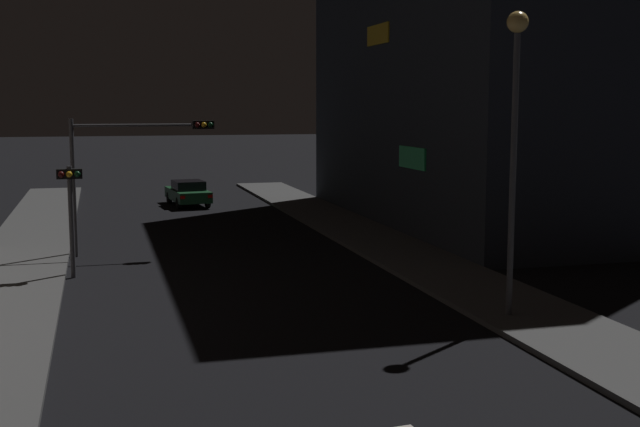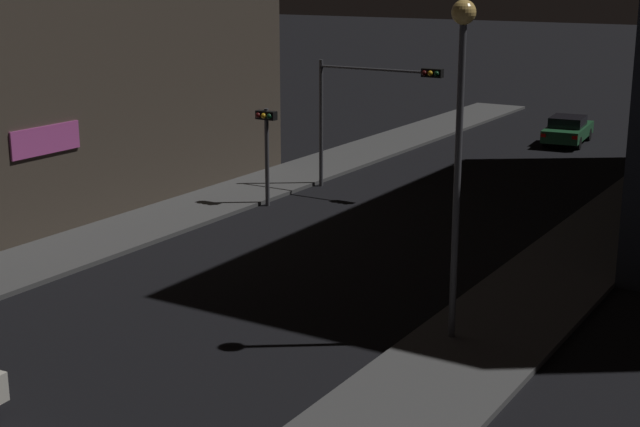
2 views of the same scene
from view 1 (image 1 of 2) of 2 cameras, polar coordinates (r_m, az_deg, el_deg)
The scene contains 7 objects.
sidewalk_left at distance 29.44m, azimuth -20.49°, elevation -3.67°, with size 3.21×54.83×0.14m, color #4C4C4C.
sidewalk_right at distance 31.29m, azimuth 5.39°, elevation -2.57°, with size 3.21×54.83×0.14m, color #4C4C4C.
building_facade_right at distance 39.81m, azimuth 10.88°, elevation 13.21°, with size 9.69×21.96×19.12m.
far_car at distance 46.02m, azimuth -9.27°, elevation 1.46°, with size 2.24×4.61×1.42m.
traffic_light_overhead at distance 31.05m, azimuth -13.15°, elevation 4.04°, with size 5.29×0.42×5.11m.
traffic_light_left_kerb at distance 27.31m, azimuth -17.15°, elevation 1.05°, with size 0.80×0.42×3.66m.
street_lamp_near_block at distance 21.29m, azimuth 13.56°, elevation 7.37°, with size 0.54×0.54×7.79m.
Camera 1 is at (-4.10, -3.37, 5.59)m, focal length 45.49 mm.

